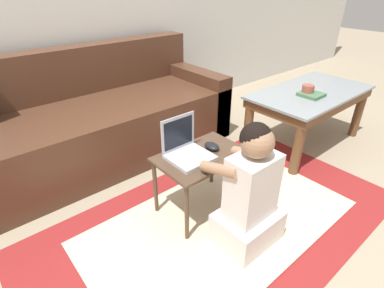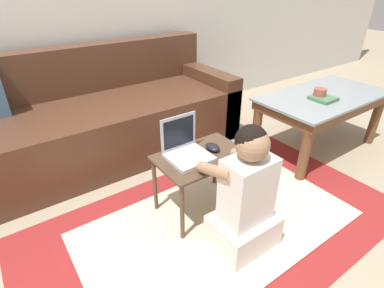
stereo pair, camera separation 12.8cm
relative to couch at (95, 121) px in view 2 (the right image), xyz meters
name	(u,v)px [view 2 (the right image)]	position (x,y,z in m)	size (l,w,h in m)	color
ground_plane	(205,223)	(0.21, -1.13, -0.28)	(16.00, 16.00, 0.00)	gray
area_rug	(219,224)	(0.27, -1.18, -0.28)	(2.14, 1.21, 0.01)	maroon
couch	(95,121)	(0.00, 0.00, 0.00)	(2.18, 0.82, 0.80)	#4C2D1E
coffee_table	(322,104)	(1.49, -0.95, 0.11)	(1.05, 0.56, 0.46)	gray
laptop_desk	(201,163)	(0.27, -1.01, 0.04)	(0.50, 0.34, 0.38)	#4C3828
laptop	(187,151)	(0.19, -0.97, 0.13)	(0.23, 0.21, 0.22)	#B7BCC6
computer_mouse	(213,147)	(0.36, -0.99, 0.11)	(0.07, 0.10, 0.04)	black
person_seated	(246,198)	(0.28, -1.35, 0.02)	(0.33, 0.36, 0.70)	silver
cup_on_table	(320,94)	(1.38, -0.97, 0.22)	(0.09, 0.09, 0.08)	#994C3D
book_on_table	(323,98)	(1.38, -1.01, 0.19)	(0.16, 0.16, 0.02)	#47704C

